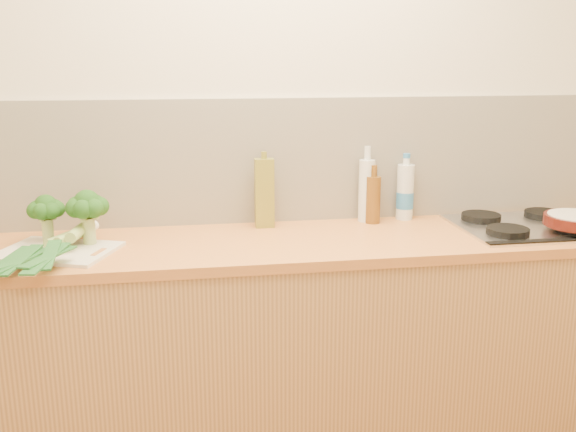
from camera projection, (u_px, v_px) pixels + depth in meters
name	position (u px, v px, depth m)	size (l,w,h in m)	color
room_shell	(280.00, 161.00, 2.79)	(3.50, 3.50, 3.50)	beige
counter	(291.00, 342.00, 2.68)	(3.20, 0.62, 0.90)	tan
gas_hob	(527.00, 225.00, 2.73)	(0.58, 0.50, 0.04)	silver
chopping_board	(58.00, 251.00, 2.39)	(0.41, 0.30, 0.01)	beige
broccoli_left	(46.00, 210.00, 2.46)	(0.14, 0.14, 0.19)	#94A660
broccoli_right	(87.00, 207.00, 2.43)	(0.16, 0.16, 0.21)	#94A660
leek_front	(45.00, 246.00, 2.35)	(0.34, 0.59, 0.04)	white
leek_mid	(57.00, 243.00, 2.32)	(0.31, 0.64, 0.04)	white
leek_back	(69.00, 239.00, 2.32)	(0.16, 0.66, 0.04)	white
oil_tin	(264.00, 193.00, 2.72)	(0.08, 0.05, 0.33)	olive
glass_bottle	(366.00, 190.00, 2.82)	(0.07, 0.07, 0.33)	silver
amber_bottle	(373.00, 199.00, 2.80)	(0.06, 0.06, 0.26)	brown
water_bottle	(405.00, 193.00, 2.86)	(0.08, 0.08, 0.28)	silver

